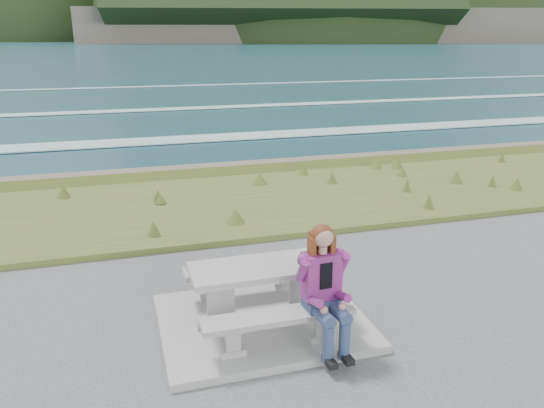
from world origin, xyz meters
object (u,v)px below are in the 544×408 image
at_px(picnic_table, 262,277).
at_px(bench_landward, 278,321).
at_px(bench_seaward, 249,271).
at_px(seated_woman, 326,306).

height_order(picnic_table, bench_landward, picnic_table).
relative_size(bench_landward, bench_seaward, 1.00).
bearing_deg(picnic_table, seated_woman, -57.83).
bearing_deg(picnic_table, bench_landward, -90.00).
height_order(bench_landward, bench_seaward, same).
distance_m(picnic_table, seated_woman, 0.99).
bearing_deg(bench_seaward, seated_woman, -71.06).
bearing_deg(seated_woman, picnic_table, 118.28).
bearing_deg(seated_woman, bench_landward, 161.23).
bearing_deg(bench_landward, picnic_table, 90.00).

